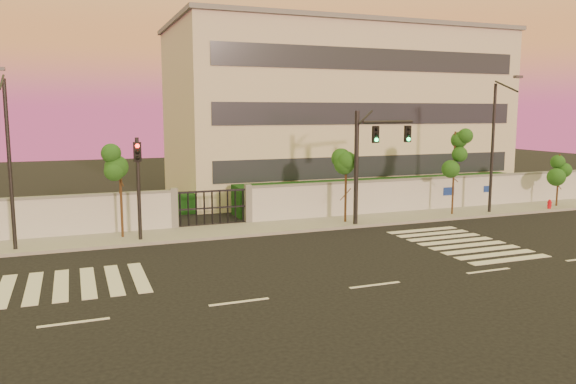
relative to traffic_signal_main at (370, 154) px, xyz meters
name	(u,v)px	position (x,y,z in m)	size (l,w,h in m)	color
ground	(375,285)	(-4.97, -9.41, -3.89)	(120.00, 120.00, 0.00)	black
sidewalk	(275,227)	(-4.97, 1.09, -3.82)	(60.00, 3.00, 0.15)	gray
perimeter_wall	(267,204)	(-4.87, 2.59, -2.82)	(60.00, 0.36, 2.20)	silver
hedge_row	(269,200)	(-3.81, 5.33, -3.08)	(41.00, 4.25, 1.80)	black
institutional_building	(335,111)	(4.03, 12.58, 2.26)	(24.40, 12.40, 12.25)	beige
road_markings	(294,263)	(-6.55, -5.65, -3.88)	(57.00, 7.62, 0.02)	silver
street_tree_c	(121,173)	(-12.68, 1.25, -0.64)	(1.51, 1.20, 4.41)	#382314
street_tree_d	(346,171)	(-0.97, 0.80, -0.95)	(1.56, 1.24, 3.99)	#382314
street_tree_e	(455,154)	(5.97, 0.64, -0.23)	(1.40, 1.11, 4.99)	#382314
street_tree_f	(559,169)	(14.06, 0.65, -1.36)	(1.41, 1.13, 3.44)	#382314
traffic_signal_main	(370,154)	(0.00, 0.00, 0.00)	(3.84, 1.20, 6.16)	black
traffic_signal_secondary	(138,176)	(-11.96, 0.37, -0.76)	(0.38, 0.36, 4.93)	black
streetlight_west	(9,156)	(-17.30, 0.26, 0.34)	(0.47, 1.89, 7.84)	black
streetlight_east	(495,142)	(8.49, 0.23, 0.48)	(0.48, 1.95, 8.10)	black
fire_hydrant	(549,205)	(12.75, -0.04, -3.53)	(0.28, 0.27, 0.73)	red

